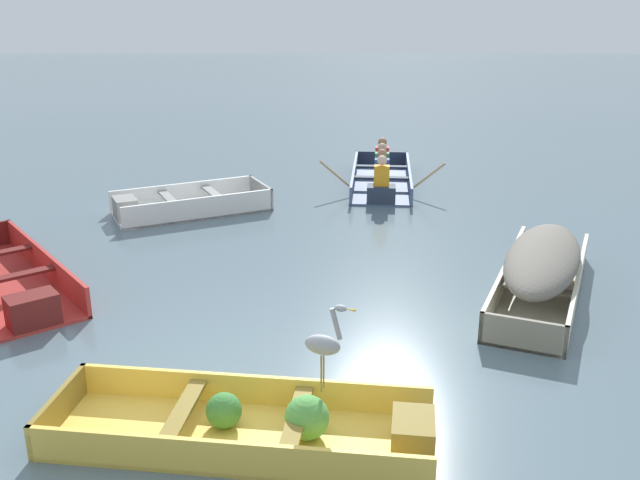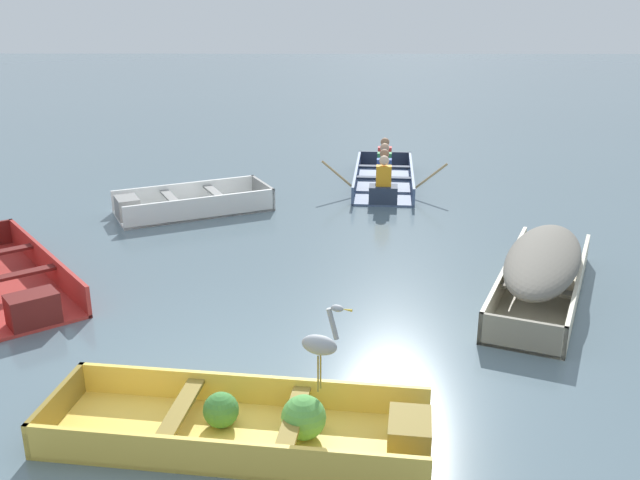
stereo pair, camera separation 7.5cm
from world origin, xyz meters
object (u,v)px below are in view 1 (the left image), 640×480
(skiff_cream_mid_moored, at_px, (543,264))
(heron_on_dinghy, at_px, (325,342))
(dinghy_yellow_foreground, at_px, (261,426))
(skiff_red_far_moored, at_px, (3,282))
(skiff_white_near_moored, at_px, (185,205))
(rowboat_slate_blue_with_crew, at_px, (382,177))

(skiff_cream_mid_moored, distance_m, heron_on_dinghy, 4.19)
(dinghy_yellow_foreground, relative_size, heron_on_dinghy, 4.14)
(skiff_cream_mid_moored, relative_size, skiff_red_far_moored, 1.01)
(skiff_red_far_moored, bearing_deg, dinghy_yellow_foreground, -41.90)
(skiff_white_near_moored, height_order, skiff_cream_mid_moored, skiff_cream_mid_moored)
(skiff_cream_mid_moored, distance_m, rowboat_slate_blue_with_crew, 5.56)
(skiff_white_near_moored, distance_m, skiff_red_far_moored, 3.93)
(dinghy_yellow_foreground, xyz_separation_m, skiff_cream_mid_moored, (3.37, 3.17, 0.29))
(skiff_white_near_moored, relative_size, skiff_cream_mid_moored, 0.85)
(skiff_red_far_moored, xyz_separation_m, rowboat_slate_blue_with_crew, (5.38, 5.22, 0.09))
(skiff_red_far_moored, height_order, rowboat_slate_blue_with_crew, rowboat_slate_blue_with_crew)
(dinghy_yellow_foreground, bearing_deg, skiff_cream_mid_moored, 43.20)
(skiff_red_far_moored, height_order, heron_on_dinghy, heron_on_dinghy)
(heron_on_dinghy, bearing_deg, skiff_white_near_moored, 110.13)
(heron_on_dinghy, bearing_deg, rowboat_slate_blue_with_crew, 81.91)
(skiff_red_far_moored, xyz_separation_m, heron_on_dinghy, (4.19, -3.15, 0.76))
(dinghy_yellow_foreground, distance_m, skiff_red_far_moored, 4.87)
(rowboat_slate_blue_with_crew, bearing_deg, heron_on_dinghy, -98.09)
(skiff_white_near_moored, distance_m, skiff_cream_mid_moored, 6.39)
(skiff_cream_mid_moored, bearing_deg, dinghy_yellow_foreground, -136.80)
(dinghy_yellow_foreground, xyz_separation_m, heron_on_dinghy, (0.56, 0.10, 0.76))
(rowboat_slate_blue_with_crew, height_order, heron_on_dinghy, heron_on_dinghy)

